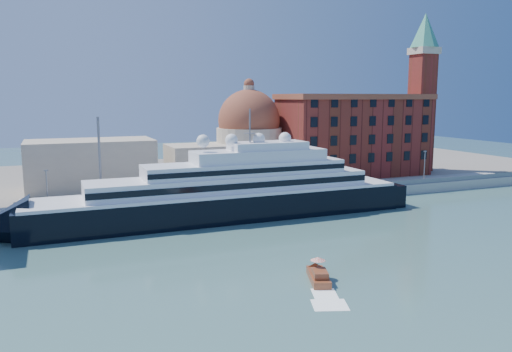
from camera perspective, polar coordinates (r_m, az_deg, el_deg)
name	(u,v)px	position (r m, az deg, el deg)	size (l,w,h in m)	color
ground	(255,253)	(79.64, -0.12, -8.74)	(400.00, 400.00, 0.00)	#396262
quay	(196,203)	(110.52, -6.82, -3.11)	(180.00, 10.00, 2.50)	gray
land	(159,177)	(149.85, -11.05, -0.14)	(260.00, 72.00, 2.00)	slate
quay_fence	(202,199)	(105.91, -6.19, -2.60)	(180.00, 0.10, 1.20)	slate
superyacht	(212,198)	(99.56, -5.10, -2.54)	(86.20, 11.95, 25.76)	black
water_taxi	(319,276)	(68.12, 7.17, -11.22)	(4.46, 7.22, 3.25)	brown
warehouse	(353,134)	(146.86, 11.07, 4.70)	(43.00, 19.00, 23.25)	maroon
campanile	(423,83)	(161.04, 18.50, 10.10)	(8.40, 8.40, 47.00)	maroon
church	(195,148)	(133.34, -7.01, 3.15)	(66.00, 18.00, 25.50)	beige
lamp_posts	(138,169)	(104.73, -13.34, 0.82)	(120.80, 2.40, 18.00)	slate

